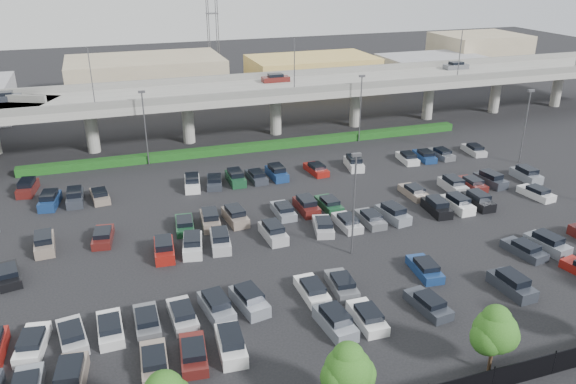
% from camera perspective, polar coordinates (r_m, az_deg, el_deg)
% --- Properties ---
extents(ground, '(280.00, 280.00, 0.00)m').
position_cam_1_polar(ground, '(61.71, 3.34, -2.81)').
color(ground, black).
extents(overpass, '(150.00, 13.00, 15.80)m').
position_cam_1_polar(overpass, '(88.24, -4.57, 9.94)').
color(overpass, gray).
rests_on(overpass, ground).
extents(hedge, '(66.00, 1.60, 1.10)m').
position_cam_1_polar(hedge, '(83.49, -3.07, 4.63)').
color(hedge, '#103811').
rests_on(hedge, ground).
extents(fence, '(70.00, 0.10, 2.00)m').
position_cam_1_polar(fence, '(40.84, 18.87, -17.92)').
color(fence, black).
rests_on(fence, ground).
extents(tree_row, '(65.07, 3.66, 5.94)m').
position_cam_1_polar(tree_row, '(40.52, 18.98, -13.58)').
color(tree_row, '#332316').
rests_on(tree_row, ground).
extents(parked_cars, '(62.97, 41.65, 1.67)m').
position_cam_1_polar(parked_cars, '(57.77, 3.55, -4.00)').
color(parked_cars, '#2D313A').
rests_on(parked_cars, ground).
extents(light_poles, '(66.90, 48.38, 10.30)m').
position_cam_1_polar(light_poles, '(59.69, -0.92, 2.82)').
color(light_poles, '#4F4F55').
rests_on(light_poles, ground).
extents(distant_buildings, '(138.00, 24.00, 9.00)m').
position_cam_1_polar(distant_buildings, '(120.28, -2.24, 11.94)').
color(distant_buildings, gray).
rests_on(distant_buildings, ground).
extents(comm_tower, '(2.40, 2.40, 30.00)m').
position_cam_1_polar(comm_tower, '(128.34, -7.74, 17.81)').
color(comm_tower, '#4F4F55').
rests_on(comm_tower, ground).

